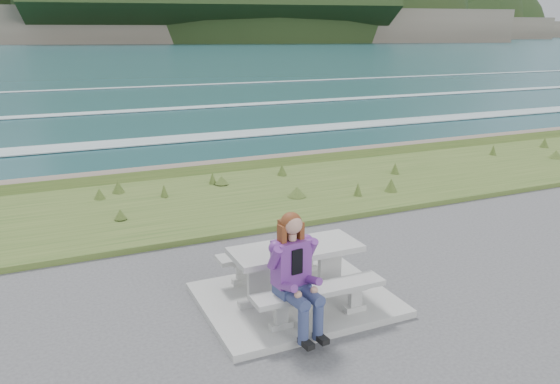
{
  "coord_description": "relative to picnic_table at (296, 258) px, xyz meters",
  "views": [
    {
      "loc": [
        -3.05,
        -6.26,
        3.67
      ],
      "look_at": [
        0.3,
        1.2,
        1.28
      ],
      "focal_mm": 35.0,
      "sensor_mm": 36.0,
      "label": 1
    }
  ],
  "objects": [
    {
      "name": "seated_woman",
      "position": [
        -0.37,
        -0.84,
        -0.03
      ],
      "size": [
        0.51,
        0.81,
        1.51
      ],
      "rotation": [
        0.0,
        0.0,
        0.12
      ],
      "color": "navy",
      "rests_on": "concrete_slab"
    },
    {
      "name": "bench_seaward",
      "position": [
        0.0,
        0.7,
        -0.23
      ],
      "size": [
        1.8,
        0.35,
        0.45
      ],
      "color": "gray",
      "rests_on": "concrete_slab"
    },
    {
      "name": "headland_range",
      "position": [
        190.26,
        398.23,
        9.26
      ],
      "size": [
        729.83,
        363.95,
        213.45
      ],
      "color": "brown",
      "rests_on": "ground"
    },
    {
      "name": "ocean",
      "position": [
        -0.0,
        25.09,
        -2.42
      ],
      "size": [
        1600.0,
        1600.0,
        0.09
      ],
      "color": "#1C4951",
      "rests_on": "ground"
    },
    {
      "name": "bench_landward",
      "position": [
        0.0,
        -0.7,
        -0.23
      ],
      "size": [
        1.8,
        0.35,
        0.45
      ],
      "color": "gray",
      "rests_on": "concrete_slab"
    },
    {
      "name": "concrete_slab",
      "position": [
        -0.0,
        0.0,
        -0.63
      ],
      "size": [
        2.6,
        2.1,
        0.1
      ],
      "primitive_type": "cube",
      "color": "gray",
      "rests_on": "ground"
    },
    {
      "name": "picnic_table",
      "position": [
        0.0,
        0.0,
        0.0
      ],
      "size": [
        1.8,
        0.75,
        0.75
      ],
      "color": "gray",
      "rests_on": "concrete_slab"
    },
    {
      "name": "shore_drop",
      "position": [
        -0.0,
        7.9,
        -0.68
      ],
      "size": [
        160.0,
        0.8,
        2.2
      ],
      "primitive_type": "cube",
      "color": "brown",
      "rests_on": "ground"
    },
    {
      "name": "grass_verge",
      "position": [
        -0.0,
        5.0,
        -0.68
      ],
      "size": [
        160.0,
        4.5,
        0.22
      ],
      "primitive_type": "cube",
      "color": "#34521E",
      "rests_on": "ground"
    }
  ]
}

